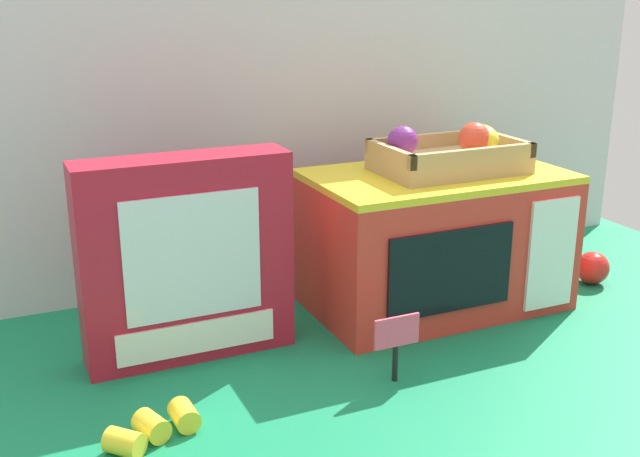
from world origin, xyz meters
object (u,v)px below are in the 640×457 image
at_px(price_sign, 396,338).
at_px(loose_toy_banana, 154,428).
at_px(cookie_set_box, 187,259).
at_px(loose_toy_apple, 593,268).
at_px(food_groups_crate, 451,155).
at_px(toy_microwave, 435,239).

bearing_deg(price_sign, loose_toy_banana, -178.94).
bearing_deg(cookie_set_box, loose_toy_apple, -2.05).
relative_size(price_sign, loose_toy_apple, 1.62).
bearing_deg(loose_toy_banana, loose_toy_apple, 11.91).
xyz_separation_m(food_groups_crate, loose_toy_apple, (0.30, -0.04, -0.24)).
height_order(toy_microwave, food_groups_crate, food_groups_crate).
distance_m(cookie_set_box, loose_toy_apple, 0.78).
relative_size(toy_microwave, cookie_set_box, 1.38).
distance_m(price_sign, loose_toy_banana, 0.35).
xyz_separation_m(toy_microwave, food_groups_crate, (0.02, 0.00, 0.15)).
relative_size(loose_toy_banana, loose_toy_apple, 2.04).
relative_size(toy_microwave, food_groups_crate, 1.78).
bearing_deg(food_groups_crate, loose_toy_banana, -158.27).
bearing_deg(cookie_set_box, toy_microwave, 1.98).
height_order(loose_toy_banana, loose_toy_apple, loose_toy_apple).
height_order(food_groups_crate, loose_toy_banana, food_groups_crate).
bearing_deg(loose_toy_banana, food_groups_crate, 21.73).
height_order(food_groups_crate, cookie_set_box, food_groups_crate).
bearing_deg(cookie_set_box, loose_toy_banana, -116.36).
bearing_deg(food_groups_crate, loose_toy_apple, -8.14).
bearing_deg(toy_microwave, food_groups_crate, 1.19).
xyz_separation_m(cookie_set_box, price_sign, (0.24, -0.21, -0.09)).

